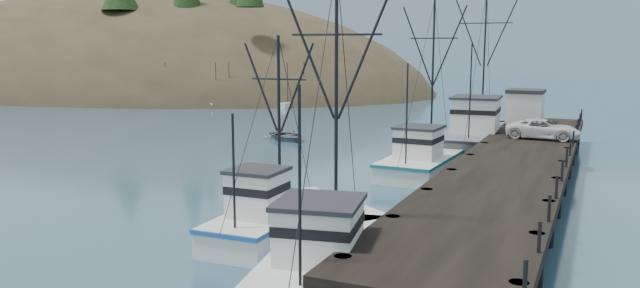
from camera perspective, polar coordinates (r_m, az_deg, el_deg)
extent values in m
plane|color=#2C4C62|center=(29.13, -16.17, -8.14)|extent=(400.00, 400.00, 0.00)
cube|color=black|center=(37.87, 17.41, -1.56)|extent=(6.00, 44.00, 0.50)
cylinder|color=black|center=(19.81, 2.09, -12.92)|extent=(0.56, 0.56, 2.00)
cylinder|color=black|center=(24.24, 6.63, -8.84)|extent=(0.56, 0.56, 2.00)
cylinder|color=black|center=(23.30, 19.09, -10.03)|extent=(0.56, 0.56, 2.00)
cylinder|color=black|center=(28.86, 9.69, -6.00)|extent=(0.56, 0.56, 2.00)
cylinder|color=black|center=(28.07, 20.08, -6.86)|extent=(0.56, 0.56, 2.00)
cylinder|color=black|center=(33.59, 11.87, -3.95)|extent=(0.56, 0.56, 2.00)
cylinder|color=black|center=(32.91, 20.76, -4.61)|extent=(0.56, 0.56, 2.00)
cylinder|color=black|center=(38.39, 13.50, -2.40)|extent=(0.56, 0.56, 2.00)
cylinder|color=black|center=(37.80, 21.27, -2.94)|extent=(0.56, 0.56, 2.00)
cylinder|color=black|center=(43.23, 14.77, -1.19)|extent=(0.56, 0.56, 2.00)
cylinder|color=black|center=(42.71, 21.66, -1.65)|extent=(0.56, 0.56, 2.00)
cylinder|color=black|center=(48.11, 15.78, -0.23)|extent=(0.56, 0.56, 2.00)
cylinder|color=black|center=(47.64, 21.97, -0.63)|extent=(0.56, 0.56, 2.00)
cylinder|color=black|center=(53.01, 16.60, 0.55)|extent=(0.56, 0.56, 2.00)
cylinder|color=black|center=(52.58, 22.22, 0.20)|extent=(0.56, 0.56, 2.00)
cylinder|color=black|center=(57.92, 17.28, 1.21)|extent=(0.56, 0.56, 2.00)
cylinder|color=black|center=(57.53, 22.42, 0.88)|extent=(0.56, 0.56, 2.00)
ellipsoid|color=#382D1E|center=(133.48, -17.28, 2.34)|extent=(132.00, 78.00, 51.00)
ellipsoid|color=black|center=(139.41, -17.81, 4.23)|extent=(109.20, 62.40, 41.60)
cube|color=beige|center=(95.69, -11.82, 4.55)|extent=(4.00, 5.00, 2.80)
cube|color=beige|center=(102.47, -13.22, 4.78)|extent=(4.00, 5.00, 2.80)
cube|color=beige|center=(98.40, -7.87, 4.77)|extent=(4.00, 5.00, 2.80)
cube|color=#9EB2C6|center=(191.40, 21.96, 5.77)|extent=(360.00, 40.00, 26.00)
cube|color=silver|center=(214.29, 8.60, 6.58)|extent=(180.00, 25.00, 18.00)
cube|color=white|center=(85.97, -2.97, 3.52)|extent=(1.00, 3.50, 0.90)
cylinder|color=black|center=(85.75, -2.98, 5.45)|extent=(0.08, 0.08, 6.00)
cube|color=white|center=(88.60, -1.47, 3.69)|extent=(1.00, 3.50, 0.90)
cylinder|color=black|center=(88.38, -1.48, 5.56)|extent=(0.08, 0.08, 6.00)
cube|color=white|center=(102.00, -7.39, 4.31)|extent=(1.00, 3.50, 0.90)
cylinder|color=black|center=(101.81, -7.42, 5.94)|extent=(0.08, 0.08, 6.00)
cube|color=white|center=(87.25, -9.44, 3.49)|extent=(1.00, 3.50, 0.90)
cylinder|color=black|center=(87.03, -9.49, 5.39)|extent=(0.08, 0.08, 6.00)
cube|color=white|center=(87.27, -8.25, 3.52)|extent=(1.00, 3.50, 0.90)
cylinder|color=black|center=(87.05, -8.30, 5.42)|extent=(0.08, 0.08, 6.00)
cube|color=white|center=(90.33, -13.86, 3.53)|extent=(1.00, 3.50, 0.90)
cylinder|color=black|center=(90.12, -13.93, 5.37)|extent=(0.08, 0.08, 6.00)
cube|color=white|center=(22.86, 0.66, -11.35)|extent=(5.43, 10.02, 1.60)
cube|color=white|center=(27.27, 2.90, -7.97)|extent=(3.64, 3.64, 1.60)
cube|color=navy|center=(22.63, 0.66, -9.69)|extent=(5.55, 10.28, 0.18)
cube|color=silver|center=(21.18, -0.08, -8.02)|extent=(3.05, 3.12, 1.90)
cube|color=#26262B|center=(20.90, -0.08, -5.31)|extent=(3.32, 3.40, 0.16)
cylinder|color=black|center=(22.97, 1.49, 3.69)|extent=(0.14, 0.14, 10.06)
cylinder|color=black|center=(18.37, -1.86, -3.99)|extent=(0.10, 0.10, 6.03)
cube|color=white|center=(27.75, -4.73, -7.69)|extent=(3.09, 7.37, 1.60)
cube|color=white|center=(30.91, -1.53, -5.93)|extent=(2.95, 2.95, 1.60)
cube|color=#204E93|center=(27.56, -4.75, -6.30)|extent=(3.15, 7.56, 0.18)
cube|color=silver|center=(26.51, -5.73, -4.59)|extent=(2.10, 2.10, 1.90)
cube|color=#26262B|center=(26.28, -5.77, -2.40)|extent=(2.28, 2.29, 0.16)
cylinder|color=black|center=(27.80, -3.76, 2.04)|extent=(0.14, 0.14, 7.59)
cylinder|color=black|center=(24.64, -7.89, -2.50)|extent=(0.10, 0.10, 4.56)
cube|color=white|center=(42.13, 9.46, -2.04)|extent=(4.10, 9.71, 1.60)
cube|color=white|center=(46.64, 11.23, -1.03)|extent=(3.68, 3.68, 1.60)
cube|color=#195865|center=(42.00, 9.48, -1.10)|extent=(4.18, 9.96, 0.18)
cube|color=silver|center=(40.68, 9.00, 0.09)|extent=(2.69, 2.81, 1.90)
cube|color=#26262B|center=(40.54, 9.04, 1.52)|extent=(2.92, 3.06, 0.16)
cylinder|color=black|center=(42.83, 10.26, 6.08)|extent=(0.14, 0.14, 10.21)
cylinder|color=black|center=(38.10, 7.94, 2.72)|extent=(0.10, 0.10, 6.13)
cube|color=slate|center=(51.23, 14.21, 0.09)|extent=(5.33, 13.67, 2.20)
cube|color=slate|center=(57.84, 15.07, 1.04)|extent=(4.67, 4.67, 2.20)
cube|color=black|center=(51.09, 14.25, 1.20)|extent=(5.44, 14.01, 0.18)
cube|color=silver|center=(49.23, 14.05, 2.57)|extent=(3.45, 3.95, 2.60)
cube|color=#26262B|center=(49.10, 14.12, 4.17)|extent=(3.75, 4.31, 0.16)
cylinder|color=black|center=(52.72, 14.78, 7.61)|extent=(0.14, 0.14, 11.16)
cylinder|color=black|center=(45.64, 13.58, 4.69)|extent=(0.10, 0.10, 6.69)
cube|color=silver|center=(55.49, 18.25, 3.18)|extent=(2.80, 3.00, 2.50)
cube|color=#26262B|center=(55.38, 18.32, 4.62)|extent=(3.00, 3.20, 0.30)
imported|color=silver|center=(45.96, 19.76, 1.29)|extent=(5.06, 2.51, 1.38)
imported|color=#575B61|center=(56.42, -3.02, 0.38)|extent=(6.11, 5.80, 1.03)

